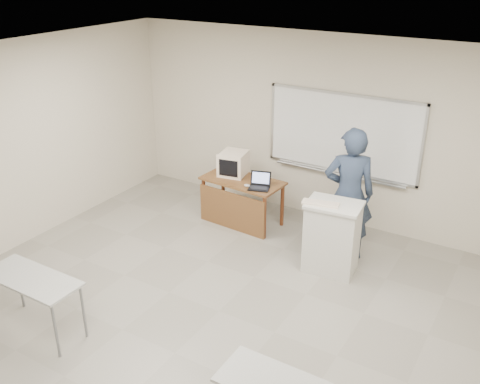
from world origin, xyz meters
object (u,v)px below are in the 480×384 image
Objects in this scene: instructor_desk at (239,195)px; podium at (332,237)px; keyboard at (320,203)px; laptop at (261,184)px; presenter at (349,194)px; crt_monitor at (233,163)px; whiteboard at (342,135)px; mouse at (247,185)px.

podium is (1.79, -0.50, -0.01)m from instructor_desk.
laptop is at bearing 141.56° from keyboard.
crt_monitor is at bearing -32.25° from presenter.
podium is 2.20× the size of crt_monitor.
whiteboard reaches higher than laptop.
crt_monitor is (-0.25, 0.23, 0.41)m from instructor_desk.
keyboard is at bearing -34.43° from crt_monitor.
instructor_desk is 1.83m from keyboard.
podium is 1.50m from laptop.
whiteboard is 24.00× the size of mouse.
instructor_desk is 4.14× the size of laptop.
whiteboard is 1.68m from mouse.
instructor_desk is 2.69× the size of keyboard.
laptop is 0.16× the size of presenter.
keyboard is at bearing -16.94° from instructor_desk.
keyboard is (1.24, -0.61, 0.23)m from laptop.
podium is 0.56m from keyboard.
crt_monitor reaches higher than laptop.
whiteboard reaches higher than podium.
whiteboard is 5.12× the size of keyboard.
presenter is (1.41, -0.01, 0.17)m from laptop.
presenter is at bearing -18.27° from laptop.
presenter is (1.81, -0.02, 0.45)m from instructor_desk.
keyboard reaches higher than mouse.
presenter reaches higher than laptop.
podium reaches higher than instructor_desk.
crt_monitor reaches higher than podium.
instructor_desk is 1.87m from presenter.
mouse is at bearing 159.34° from podium.
whiteboard is 1.23m from presenter.
whiteboard is 7.88× the size of laptop.
keyboard is (1.44, -0.53, 0.26)m from mouse.
mouse is at bearing -177.57° from laptop.
podium is at bearing 26.26° from keyboard.
crt_monitor is 0.71m from laptop.
whiteboard is 1.79m from crt_monitor.
whiteboard is at bearing 89.96° from keyboard.
keyboard is (0.35, -1.59, -0.45)m from whiteboard.
presenter reaches higher than podium.
presenter is at bearing 61.56° from keyboard.
whiteboard is at bearing 43.71° from mouse.
crt_monitor is 0.58m from mouse.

